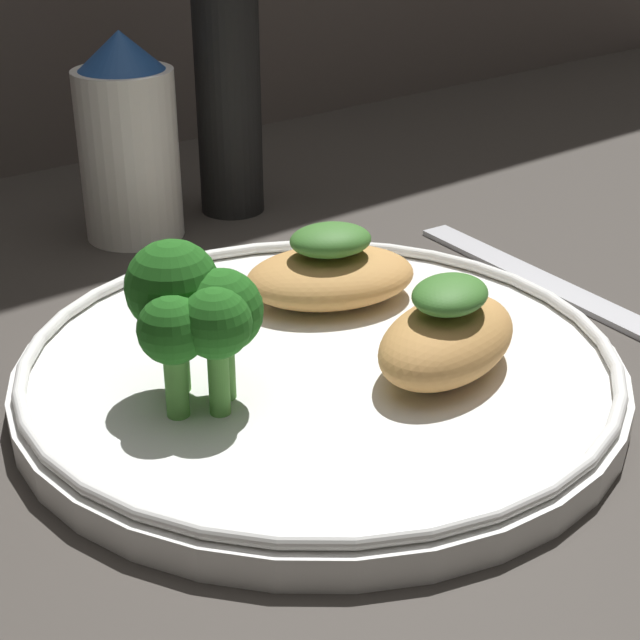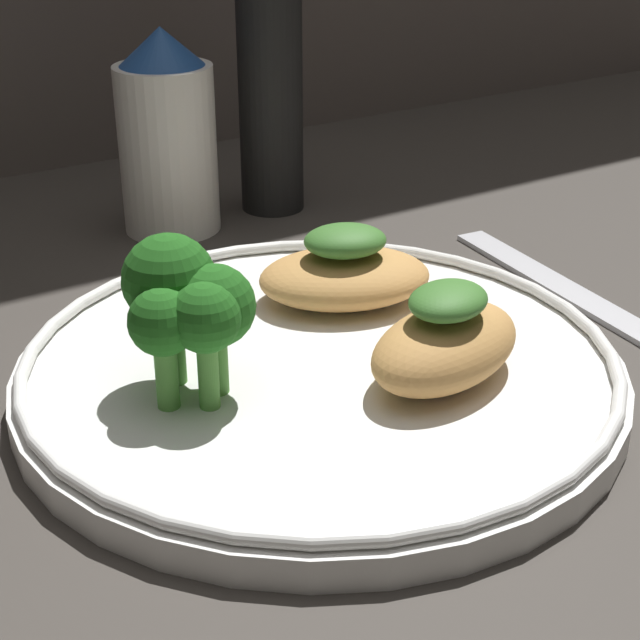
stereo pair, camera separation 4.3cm
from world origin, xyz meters
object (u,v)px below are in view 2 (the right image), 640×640
(plate, at_px, (320,368))
(pepper_grinder, at_px, (270,71))
(broccoli_bunch, at_px, (187,304))
(sauce_bottle, at_px, (167,136))

(plate, bearing_deg, pepper_grinder, 65.11)
(broccoli_bunch, distance_m, pepper_grinder, 0.27)
(plate, distance_m, sauce_bottle, 0.23)
(plate, height_order, broccoli_bunch, broccoli_bunch)
(plate, relative_size, broccoli_bunch, 4.04)
(broccoli_bunch, xyz_separation_m, pepper_grinder, (0.16, 0.21, 0.04))
(plate, bearing_deg, sauce_bottle, 82.55)
(plate, distance_m, pepper_grinder, 0.25)
(plate, xyz_separation_m, sauce_bottle, (0.03, 0.22, 0.05))
(broccoli_bunch, bearing_deg, plate, -4.91)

